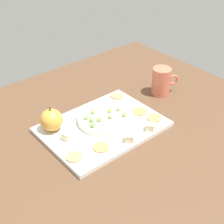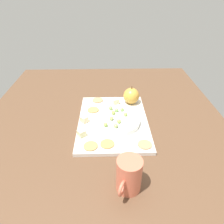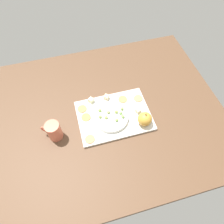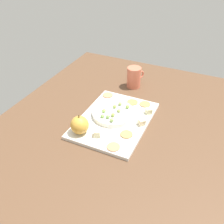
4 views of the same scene
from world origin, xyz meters
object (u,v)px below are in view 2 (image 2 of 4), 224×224
cheese_cube_1 (116,101)px  grape_5 (126,115)px  cracker_2 (107,144)px  grape_6 (117,110)px  apple_whole (131,96)px  grape_7 (111,118)px  platter (113,121)px  grape_8 (122,109)px  cracker_4 (93,110)px  cracker_1 (145,145)px  cup (129,175)px  grape_1 (119,121)px  serving_dish (117,121)px  grape_3 (111,108)px  cheese_cube_2 (84,119)px  cheese_cube_0 (82,133)px  grape_0 (113,113)px  cracker_3 (91,146)px  grape_4 (116,126)px  grape_2 (106,125)px  cracker_0 (98,100)px

cheese_cube_1 → grape_5: bearing=-165.6°
cracker_2 → grape_6: bearing=-12.7°
apple_whole → grape_7: 17.92cm
platter → grape_8: bearing=-49.8°
cracker_4 → cheese_cube_1: bearing=-61.5°
cracker_1 → cracker_2: 12.31cm
cracker_1 → grape_5: bearing=20.7°
grape_8 → cup: size_ratio=0.17×
grape_1 → cup: size_ratio=0.17×
serving_dish → grape_5: (1.56, -3.32, 1.64)cm
cracker_1 → grape_8: size_ratio=2.82×
grape_3 → grape_7: size_ratio=1.00×
cheese_cube_2 → grape_5: (0.63, -15.67, 1.40)cm
cracker_1 → grape_8: 19.17cm
cheese_cube_1 → grape_7: (-14.80, 2.16, 1.37)cm
cracker_4 → grape_8: 12.41cm
grape_6 → grape_7: bearing=158.5°
serving_dish → cracker_1: size_ratio=3.70×
grape_6 → grape_7: size_ratio=1.00×
cheese_cube_1 → cup: cup is taller
cheese_cube_0 → cheese_cube_1: 24.90cm
cracker_1 → grape_5: size_ratio=2.82×
grape_0 → grape_6: bearing=-36.2°
cracker_3 → cracker_4: bearing=0.7°
cheese_cube_0 → grape_1: size_ratio=1.44×
grape_4 → grape_7: 4.82cm
serving_dish → grape_8: grape_8 is taller
cracker_1 → grape_7: bearing=42.1°
apple_whole → grape_5: bearing=165.1°
apple_whole → grape_7: apple_whole is taller
grape_4 → grape_0: bearing=4.2°
apple_whole → platter: bearing=146.7°
grape_3 → grape_4: 11.70cm
grape_3 → grape_2: bearing=169.5°
cheese_cube_0 → grape_5: bearing=-60.7°
cracker_4 → grape_7: bearing=-142.9°
cheese_cube_1 → grape_4: grape_4 is taller
cracker_2 → grape_2: 7.74cm
grape_8 → cup: 33.00cm
serving_dish → grape_3: bearing=19.1°
grape_2 → grape_1: bearing=-67.6°
platter → cheese_cube_1: cheese_cube_1 is taller
cracker_0 → grape_5: bearing=-144.4°
apple_whole → cheese_cube_2: bearing=125.9°
grape_0 → grape_1: bearing=-162.1°
cracker_3 → grape_6: size_ratio=2.82×
cup → cracker_1: bearing=-24.5°
cheese_cube_2 → cracker_2: 15.51cm
cracker_0 → cracker_1: size_ratio=1.00×
cracker_1 → grape_1: grape_1 is taller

